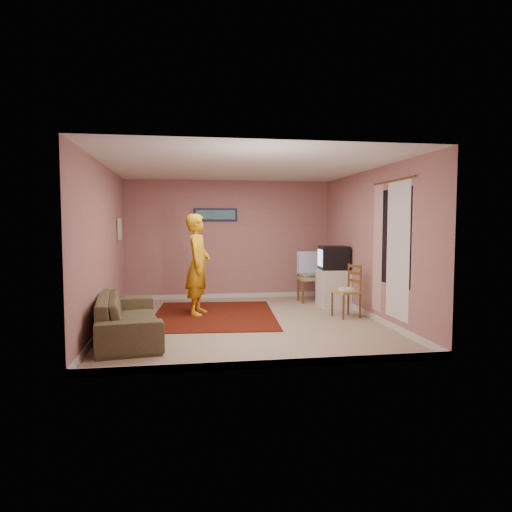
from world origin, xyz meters
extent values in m
plane|color=tan|center=(0.00, 0.00, 0.00)|extent=(5.00, 5.00, 0.00)
cube|color=#A46D6B|center=(0.00, 2.50, 1.30)|extent=(4.50, 0.02, 2.60)
cube|color=#A46D6B|center=(0.00, -2.50, 1.30)|extent=(4.50, 0.02, 2.60)
cube|color=#A46D6B|center=(-2.25, 0.00, 1.30)|extent=(0.02, 5.00, 2.60)
cube|color=#A46D6B|center=(2.25, 0.00, 1.30)|extent=(0.02, 5.00, 2.60)
cube|color=silver|center=(0.00, 0.00, 2.60)|extent=(4.50, 5.00, 0.02)
cube|color=silver|center=(0.00, 2.49, 0.05)|extent=(4.50, 0.02, 0.10)
cube|color=silver|center=(0.00, -2.49, 0.05)|extent=(4.50, 0.02, 0.10)
cube|color=silver|center=(-2.24, 0.00, 0.05)|extent=(0.02, 5.00, 0.10)
cube|color=silver|center=(2.24, 0.00, 0.05)|extent=(0.02, 5.00, 0.10)
cube|color=black|center=(2.24, -0.90, 1.45)|extent=(0.01, 1.10, 1.50)
cube|color=silver|center=(2.23, -1.05, 1.25)|extent=(0.01, 0.75, 2.10)
cube|color=beige|center=(2.21, -0.35, 1.25)|extent=(0.01, 0.35, 2.10)
cylinder|color=brown|center=(2.20, -0.90, 2.32)|extent=(0.02, 1.40, 0.02)
cube|color=#131435|center=(-0.30, 2.47, 1.85)|extent=(0.95, 0.03, 0.28)
cube|color=#2F5283|center=(-0.30, 2.45, 1.85)|extent=(0.86, 0.01, 0.20)
cube|color=beige|center=(-2.22, 1.60, 1.55)|extent=(0.03, 0.38, 0.42)
cube|color=#B2BCC2|center=(-2.20, 1.60, 1.55)|extent=(0.01, 0.30, 0.34)
cube|color=#320905|center=(-0.46, 0.61, 0.01)|extent=(2.36, 2.85, 0.01)
cube|color=silver|center=(1.95, 1.12, 0.37)|extent=(0.59, 0.53, 0.75)
cube|color=black|center=(1.95, 1.12, 0.98)|extent=(0.58, 0.53, 0.47)
cube|color=#8CB2F2|center=(1.68, 1.15, 0.98)|extent=(0.05, 0.39, 0.33)
cube|color=tan|center=(1.63, 1.72, 0.49)|extent=(0.47, 0.45, 0.05)
cube|color=brown|center=(1.63, 1.72, 0.76)|extent=(0.46, 0.06, 0.53)
cube|color=#A9A9AD|center=(1.63, 1.72, 0.55)|extent=(0.40, 0.31, 0.06)
cube|color=#91B3EE|center=(1.63, 1.91, 0.82)|extent=(0.45, 0.06, 0.47)
cube|color=tan|center=(1.84, 0.11, 0.45)|extent=(0.49, 0.51, 0.05)
cube|color=brown|center=(1.84, 0.11, 0.70)|extent=(0.14, 0.42, 0.48)
cube|color=white|center=(1.84, 0.11, 0.50)|extent=(0.24, 0.19, 0.04)
imported|color=brown|center=(-1.80, -0.82, 0.32)|extent=(1.13, 2.26, 0.63)
imported|color=gold|center=(-0.74, 0.74, 0.92)|extent=(0.59, 0.76, 1.83)
camera|label=1|loc=(-0.97, -7.55, 1.67)|focal=32.00mm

